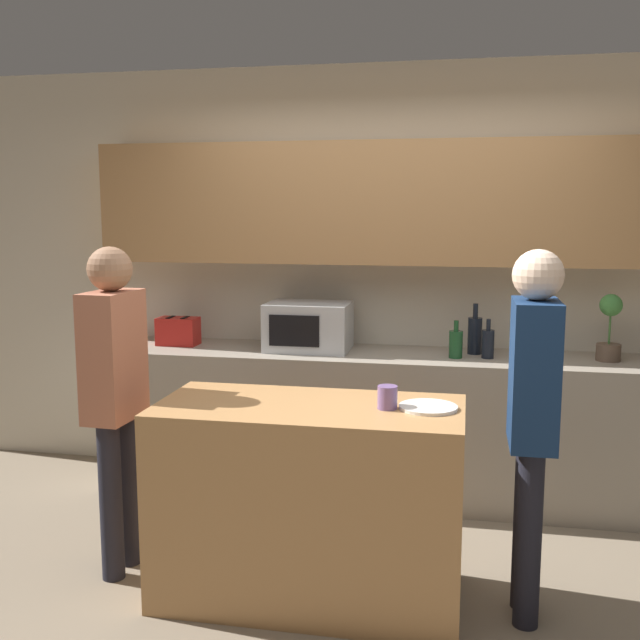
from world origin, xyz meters
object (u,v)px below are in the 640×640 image
at_px(bottle_1, 475,335).
at_px(plate_on_island, 428,407).
at_px(toaster, 178,331).
at_px(cup_0, 387,397).
at_px(bottle_2, 488,343).
at_px(person_center, 115,383).
at_px(person_left, 533,405).
at_px(bottle_0, 456,344).
at_px(microwave, 309,326).
at_px(potted_plant, 610,328).

xyz_separation_m(bottle_1, plate_on_island, (-0.21, -1.38, -0.10)).
relative_size(toaster, plate_on_island, 1.00).
xyz_separation_m(bottle_1, cup_0, (-0.39, -1.41, -0.06)).
xyz_separation_m(bottle_2, person_center, (-1.79, -1.24, -0.04)).
relative_size(bottle_2, person_left, 0.15).
xyz_separation_m(bottle_0, bottle_1, (0.11, 0.15, 0.03)).
xyz_separation_m(person_left, person_center, (-1.95, 0.05, -0.01)).
relative_size(bottle_1, person_left, 0.19).
bearing_deg(person_left, microwave, 42.86).
height_order(microwave, bottle_0, microwave).
bearing_deg(toaster, bottle_2, -1.73).
bearing_deg(person_center, bottle_2, 127.88).
height_order(microwave, person_center, person_center).
bearing_deg(plate_on_island, bottle_0, 85.50).
relative_size(bottle_0, person_left, 0.14).
bearing_deg(potted_plant, bottle_1, 175.41).
bearing_deg(bottle_0, person_left, -74.64).
distance_m(potted_plant, plate_on_island, 1.65).
height_order(bottle_2, person_left, person_left).
bearing_deg(microwave, bottle_0, -5.32).
relative_size(potted_plant, cup_0, 3.82).
height_order(toaster, potted_plant, potted_plant).
bearing_deg(person_left, bottle_2, 6.57).
bearing_deg(potted_plant, plate_on_island, -126.59).
height_order(bottle_2, cup_0, bottle_2).
relative_size(microwave, cup_0, 5.03).
height_order(person_left, person_center, person_left).
bearing_deg(bottle_1, microwave, -176.47).
xyz_separation_m(bottle_0, bottle_2, (0.19, 0.03, 0.00)).
bearing_deg(toaster, bottle_0, -2.78).
xyz_separation_m(potted_plant, bottle_2, (-0.69, -0.06, -0.11)).
bearing_deg(person_left, bottle_0, 14.96).
relative_size(cup_0, person_center, 0.06).
relative_size(bottle_0, plate_on_island, 0.87).
relative_size(toaster, bottle_1, 0.83).
xyz_separation_m(bottle_2, person_left, (0.16, -1.29, -0.03)).
bearing_deg(potted_plant, bottle_2, -175.07).
xyz_separation_m(microwave, person_center, (-0.68, -1.30, -0.10)).
xyz_separation_m(microwave, potted_plant, (1.80, 0.00, 0.05)).
bearing_deg(potted_plant, person_center, -152.40).
bearing_deg(bottle_0, microwave, 174.68).
distance_m(bottle_2, plate_on_island, 1.29).
relative_size(toaster, person_left, 0.16).
bearing_deg(bottle_0, person_center, -142.89).
xyz_separation_m(potted_plant, cup_0, (-1.16, -1.35, -0.14)).
bearing_deg(person_left, bottle_1, 9.05).
relative_size(potted_plant, bottle_0, 1.74).
bearing_deg(microwave, cup_0, -64.49).
distance_m(microwave, bottle_2, 1.11).
xyz_separation_m(toaster, potted_plant, (2.68, -0.00, 0.11)).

